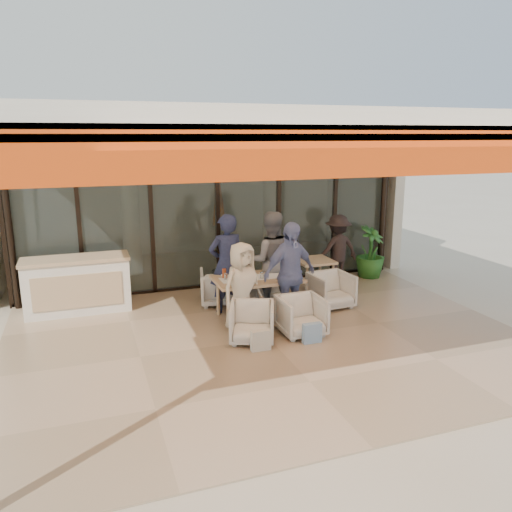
{
  "coord_description": "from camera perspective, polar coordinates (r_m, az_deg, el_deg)",
  "views": [
    {
      "loc": [
        -2.63,
        -6.85,
        3.17
      ],
      "look_at": [
        0.1,
        0.9,
        1.15
      ],
      "focal_mm": 35.0,
      "sensor_mm": 36.0,
      "label": 1
    }
  ],
  "objects": [
    {
      "name": "diner_grey",
      "position": [
        9.16,
        1.67,
        -0.5
      ],
      "size": [
        1.02,
        0.88,
        1.82
      ],
      "primitive_type": "imported",
      "rotation": [
        0.0,
        0.0,
        2.89
      ],
      "color": "slate",
      "rests_on": "ground"
    },
    {
      "name": "side_chair",
      "position": [
        9.4,
        8.59,
        -3.71
      ],
      "size": [
        0.76,
        0.72,
        0.73
      ],
      "primitive_type": "imported",
      "rotation": [
        0.0,
        0.0,
        0.08
      ],
      "color": "silver",
      "rests_on": "ground"
    },
    {
      "name": "terrace_floor",
      "position": [
        7.99,
        1.49,
        -9.53
      ],
      "size": [
        8.0,
        6.0,
        0.01
      ],
      "primitive_type": "cube",
      "color": "tan",
      "rests_on": "ground"
    },
    {
      "name": "ground",
      "position": [
        7.99,
        1.49,
        -9.56
      ],
      "size": [
        70.0,
        70.0,
        0.0
      ],
      "primitive_type": "plane",
      "color": "#C6B293",
      "rests_on": "ground"
    },
    {
      "name": "chair_far_left",
      "position": [
        9.51,
        -4.18,
        -3.36
      ],
      "size": [
        0.84,
        0.8,
        0.74
      ],
      "primitive_type": "imported",
      "rotation": [
        0.0,
        0.0,
        2.93
      ],
      "color": "silver",
      "rests_on": "ground"
    },
    {
      "name": "standing_woman",
      "position": [
        10.84,
        9.29,
        0.75
      ],
      "size": [
        1.01,
        0.63,
        1.51
      ],
      "primitive_type": "imported",
      "rotation": [
        0.0,
        0.0,
        3.22
      ],
      "color": "black",
      "rests_on": "ground"
    },
    {
      "name": "diner_cream",
      "position": [
        8.12,
        -1.61,
        -3.58
      ],
      "size": [
        0.84,
        0.69,
        1.49
      ],
      "primitive_type": "imported",
      "rotation": [
        0.0,
        0.0,
        0.34
      ],
      "color": "beige",
      "rests_on": "ground"
    },
    {
      "name": "chair_near_right",
      "position": [
        8.09,
        5.22,
        -6.63
      ],
      "size": [
        0.69,
        0.65,
        0.7
      ],
      "primitive_type": "imported",
      "rotation": [
        0.0,
        0.0,
        0.01
      ],
      "color": "silver",
      "rests_on": "ground"
    },
    {
      "name": "tote_bag_cream",
      "position": [
        7.52,
        0.56,
        -9.71
      ],
      "size": [
        0.3,
        0.1,
        0.34
      ],
      "primitive_type": "cube",
      "color": "silver",
      "rests_on": "ground"
    },
    {
      "name": "glass_storefront",
      "position": [
        10.32,
        -4.42,
        5.02
      ],
      "size": [
        8.08,
        0.1,
        3.2
      ],
      "color": "#9EADA3",
      "rests_on": "ground"
    },
    {
      "name": "interior_block",
      "position": [
        12.48,
        -7.25,
        9.39
      ],
      "size": [
        9.05,
        3.62,
        3.52
      ],
      "color": "silver",
      "rests_on": "ground"
    },
    {
      "name": "terrace_structure",
      "position": [
        7.09,
        2.44,
        14.44
      ],
      "size": [
        8.0,
        6.0,
        3.4
      ],
      "color": "silver",
      "rests_on": "ground"
    },
    {
      "name": "side_table",
      "position": [
        9.97,
        6.64,
        -1.0
      ],
      "size": [
        0.7,
        0.7,
        0.74
      ],
      "color": "tan",
      "rests_on": "ground"
    },
    {
      "name": "potted_palm",
      "position": [
        11.44,
        12.96,
        0.42
      ],
      "size": [
        0.92,
        0.92,
        1.18
      ],
      "primitive_type": "imported",
      "rotation": [
        0.0,
        0.0,
        0.63
      ],
      "color": "#1E5919",
      "rests_on": "ground"
    },
    {
      "name": "host_counter",
      "position": [
        9.52,
        -19.73,
        -3.11
      ],
      "size": [
        1.85,
        0.65,
        1.04
      ],
      "color": "silver",
      "rests_on": "ground"
    },
    {
      "name": "diner_navy",
      "position": [
        8.9,
        -3.39,
        -0.94
      ],
      "size": [
        0.7,
        0.5,
        1.81
      ],
      "primitive_type": "imported",
      "rotation": [
        0.0,
        0.0,
        3.24
      ],
      "color": "#1B1F3B",
      "rests_on": "ground"
    },
    {
      "name": "chair_near_left",
      "position": [
        7.8,
        -0.45,
        -7.43
      ],
      "size": [
        0.85,
        0.83,
        0.69
      ],
      "primitive_type": "imported",
      "rotation": [
        0.0,
        0.0,
        -0.37
      ],
      "color": "silver",
      "rests_on": "ground"
    },
    {
      "name": "dining_table",
      "position": [
        8.67,
        0.06,
        -2.82
      ],
      "size": [
        1.5,
        0.9,
        0.93
      ],
      "color": "tan",
      "rests_on": "ground"
    },
    {
      "name": "chair_far_right",
      "position": [
        9.76,
        0.59,
        -2.92
      ],
      "size": [
        0.85,
        0.82,
        0.72
      ],
      "primitive_type": "imported",
      "rotation": [
        0.0,
        0.0,
        3.42
      ],
      "color": "silver",
      "rests_on": "ground"
    },
    {
      "name": "tote_bag_blue",
      "position": [
        7.82,
        6.42,
        -8.83
      ],
      "size": [
        0.3,
        0.1,
        0.34
      ],
      "primitive_type": "cube",
      "color": "#99BFD8",
      "rests_on": "ground"
    },
    {
      "name": "diner_periwinkle",
      "position": [
        8.36,
        3.88,
        -2.07
      ],
      "size": [
        1.12,
        0.7,
        1.77
      ],
      "primitive_type": "imported",
      "rotation": [
        0.0,
        0.0,
        0.27
      ],
      "color": "#6772AC",
      "rests_on": "ground"
    }
  ]
}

